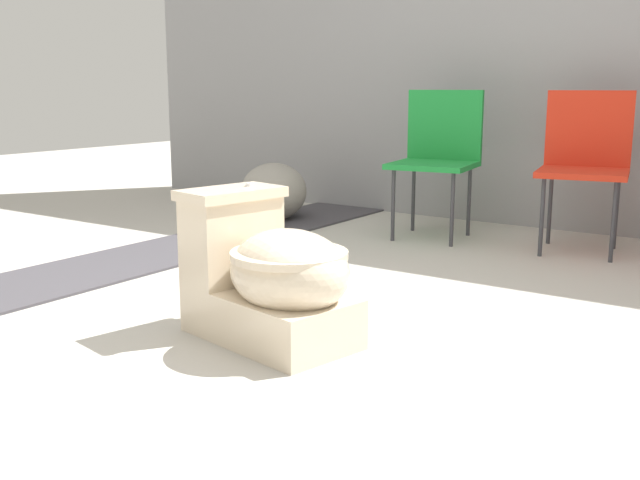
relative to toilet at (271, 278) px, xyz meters
The scene contains 8 objects.
ground_plane 0.26m from the toilet, 130.58° to the left, with size 14.00×14.00×0.00m, color #B7B2A8.
gravel_strip 1.45m from the toilet, 155.02° to the left, with size 0.56×8.00×0.01m, color #423F44.
building_wall 2.90m from the toilet, 81.25° to the left, with size 7.00×0.20×2.60m, color gray.
toilet is the anchor object (origin of this frame).
folding_chair_left 2.04m from the toilet, 99.78° to the left, with size 0.50×0.50×0.83m.
folding_chair_middle 2.16m from the toilet, 77.75° to the left, with size 0.52×0.52×0.83m.
boulder_near 2.35m from the toilet, 127.79° to the left, with size 0.49×0.43×0.37m, color gray.
boulder_far 2.09m from the toilet, 132.65° to the left, with size 0.34×0.31×0.26m, color #ADA899.
Camera 1 is at (1.62, -2.04, 0.86)m, focal length 42.00 mm.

